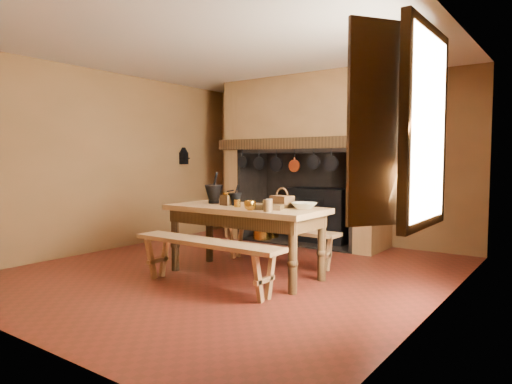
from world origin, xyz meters
The scene contains 28 objects.
floor centered at (0.00, 0.00, 0.00)m, with size 5.50×5.50×0.00m, color maroon.
ceiling centered at (0.00, 0.00, 2.80)m, with size 5.50×5.50×0.00m, color silver.
back_wall centered at (0.00, 2.75, 1.40)m, with size 5.00×0.02×2.80m, color brown.
wall_left centered at (-2.50, 0.00, 1.40)m, with size 0.02×5.50×2.80m, color brown.
wall_right centered at (2.50, 0.00, 1.40)m, with size 0.02×5.50×2.80m, color brown.
wall_front centered at (0.00, -2.75, 1.40)m, with size 5.00×0.02×2.80m, color brown.
chimney_breast centered at (-0.30, 2.31, 1.81)m, with size 2.95×0.96×2.80m.
iron_range centered at (-0.04, 2.45, 0.48)m, with size 1.12×0.55×1.60m.
hearth_pans centered at (-1.05, 2.22, 0.09)m, with size 0.51×0.62×0.20m.
hanging_pans centered at (-0.34, 1.81, 1.36)m, with size 1.92×0.29×0.27m.
onion_string centered at (1.00, 1.79, 1.33)m, with size 0.12×0.10×0.46m, color #9E4C1D, non-canonical shape.
herb_bunch centered at (1.18, 1.79, 1.38)m, with size 0.20×0.20×0.35m, color #636831.
window centered at (2.35, -0.40, 1.70)m, with size 0.39×1.75×1.76m.
wall_coffee_mill centered at (-2.42, 1.55, 1.52)m, with size 0.23×0.16×0.31m.
work_table centered at (0.26, -0.11, 0.72)m, with size 1.97×0.88×0.85m.
bench_front centered at (0.26, -0.82, 0.40)m, with size 1.92×0.34×0.54m.
bench_back centered at (0.26, 0.62, 0.37)m, with size 1.78×0.31×0.50m.
mortar_large centered at (-0.30, -0.04, 0.99)m, with size 0.24×0.24×0.41m.
mortar_small centered at (0.10, -0.10, 0.94)m, with size 0.16×0.16×0.27m.
coffee_grinder centered at (-0.01, -0.13, 0.93)m, with size 0.18×0.13×0.20m.
brass_mug_a centered at (0.24, -0.24, 0.90)m, with size 0.08×0.08×0.09m, color #BE8B2B.
brass_mug_b centered at (0.71, 0.13, 0.90)m, with size 0.08×0.08×0.09m, color #BE8B2B.
mixing_bowl centered at (0.98, 0.06, 0.89)m, with size 0.30×0.30×0.07m, color #BDBA91.
stoneware_crock centered at (0.81, -0.42, 0.92)m, with size 0.10×0.10×0.13m, color #4E361D.
glass_jar centered at (0.75, -0.32, 0.92)m, with size 0.07×0.07×0.13m, color beige.
wicker_basket centered at (0.68, 0.06, 0.93)m, with size 0.28×0.22×0.24m.
wooden_tray centered at (0.68, -0.23, 0.88)m, with size 0.33×0.24×0.06m, color #3D2813.
brass_cup centered at (0.57, -0.43, 0.91)m, with size 0.14×0.14×0.11m, color #BE8B2B.
Camera 1 is at (3.60, -4.51, 1.42)m, focal length 32.00 mm.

